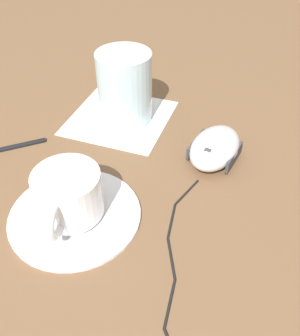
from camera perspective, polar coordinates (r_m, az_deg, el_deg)
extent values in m
plane|color=brown|center=(0.53, -6.03, 0.86)|extent=(3.00, 3.00, 0.00)
cylinder|color=white|center=(0.46, -11.38, -6.87)|extent=(0.16, 0.16, 0.01)
cylinder|color=white|center=(0.44, -12.30, -3.81)|extent=(0.08, 0.08, 0.06)
torus|color=white|center=(0.41, -14.20, -7.84)|extent=(0.04, 0.03, 0.04)
ellipsoid|color=silver|center=(0.53, 9.86, 3.08)|extent=(0.11, 0.08, 0.04)
cylinder|color=#38383D|center=(0.50, 8.81, 2.37)|extent=(0.01, 0.01, 0.01)
cube|color=#38383D|center=(0.52, 12.69, 1.66)|extent=(0.05, 0.01, 0.02)
cube|color=#38383D|center=(0.54, 6.98, 3.64)|extent=(0.05, 0.01, 0.02)
cylinder|color=black|center=(0.48, 5.63, -3.61)|extent=(0.05, 0.00, 0.00)
cylinder|color=black|center=(0.45, 3.33, -7.91)|extent=(0.05, 0.03, 0.00)
cylinder|color=black|center=(0.42, 3.27, -13.41)|extent=(0.04, 0.04, 0.00)
cylinder|color=black|center=(0.39, 3.07, -19.73)|extent=(0.05, 0.03, 0.00)
sphere|color=black|center=(0.50, 7.28, -1.87)|extent=(0.00, 0.00, 0.00)
sphere|color=black|center=(0.47, 3.86, -5.47)|extent=(0.00, 0.00, 0.00)
sphere|color=black|center=(0.43, 2.75, -10.54)|extent=(0.00, 0.00, 0.00)
sphere|color=black|center=(0.40, 3.85, -16.49)|extent=(0.00, 0.00, 0.00)
sphere|color=black|center=(0.38, 2.20, -23.19)|extent=(0.00, 0.00, 0.00)
cube|color=white|center=(0.61, -4.61, 7.69)|extent=(0.19, 0.19, 0.00)
cylinder|color=silver|center=(0.59, -3.87, 12.28)|extent=(0.08, 0.08, 0.11)
cylinder|color=black|center=(0.59, -21.95, 2.82)|extent=(0.12, 0.07, 0.01)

